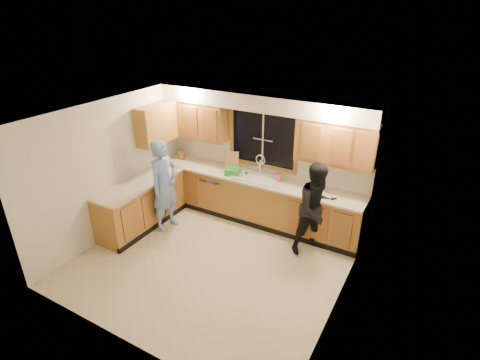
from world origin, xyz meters
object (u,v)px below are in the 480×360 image
Objects in this scene: man at (165,186)px; dish_crate at (232,171)px; soap_bottle at (278,175)px; bowl at (317,189)px; dishwasher at (218,192)px; stove at (120,218)px; knife_block at (182,155)px; sink at (255,180)px; woman at (317,209)px.

dish_crate is (0.87, 1.00, 0.10)m from man.
bowl is (0.78, -0.04, -0.08)m from soap_bottle.
man reaches higher than dishwasher.
man is 1.33m from dish_crate.
dish_crate reaches higher than bowl.
soap_bottle is at bearing 40.82° from stove.
bowl is at bearing 31.98° from stove.
soap_bottle reaches higher than knife_block.
dish_crate is at bearing -168.67° from sink.
soap_bottle is (0.89, 0.19, 0.04)m from dish_crate.
man is 2.79m from bowl.
woman reaches higher than dishwasher.
woman is at bearing -31.65° from knife_block.
knife_block is at bearing 173.10° from dish_crate.
soap_bottle is (1.28, 0.11, 0.62)m from dishwasher.
dish_crate is (0.39, -0.08, 0.57)m from dishwasher.
sink reaches higher than knife_block.
knife_block is at bearing 120.73° from woman.
sink is 1.72m from man.
knife_block is 3.03m from bowl.
man is (-1.33, -1.09, 0.02)m from sink.
woman is 1.11m from soap_bottle.
knife_block is 1.37m from dish_crate.
dish_crate is (-0.46, -0.09, 0.12)m from sink.
dishwasher is 0.91× the size of stove.
stove is at bearing 153.33° from woman.
bowl reaches higher than stove.
dish_crate reaches higher than dishwasher.
dishwasher is 1.27m from man.
knife_block reaches higher than stove.
soap_bottle is at bearing -54.04° from man.
bowl is (1.21, 0.06, 0.08)m from sink.
bowl is (3.03, -0.02, -0.07)m from knife_block.
woman is (2.71, 0.66, -0.06)m from man.
man is 2.79m from woman.
sink is 3.92× the size of bowl.
knife_block is (-0.97, 0.09, 0.61)m from dishwasher.
dish_crate is 1.28× the size of soap_bottle.
bowl is at bearing -63.85° from man.
stove is 4.64× the size of knife_block.
man is at bearing -114.15° from dishwasher.
dishwasher is at bearing 168.87° from dish_crate.
bowl is at bearing -3.15° from soap_bottle.
man is at bearing -131.22° from dish_crate.
knife_block is 0.88× the size of bowl.
knife_block is at bearing 179.69° from bowl.
man is 6.59× the size of dish_crate.
stove is 0.98m from man.
sink reaches higher than stove.
man is 2.13m from soap_bottle.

